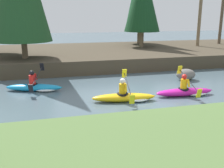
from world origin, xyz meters
TOP-DOWN VIEW (x-y plane):
  - ground_plane at (0.00, 0.00)m, footprint 90.00×90.00m
  - riverbank_far at (0.00, 10.05)m, footprint 44.00×10.65m
  - bare_tree_mid_upstream at (9.20, 10.17)m, footprint 3.46×3.42m
  - bare_tree_downstream at (12.28, 11.37)m, footprint 3.78×3.74m
  - kayaker_lead at (2.11, -0.37)m, footprint 2.78×2.07m
  - kayaker_middle at (-0.80, -0.45)m, footprint 2.80×2.07m
  - kayaker_trailing at (-4.55, 2.14)m, footprint 2.77×2.03m
  - boulder_midstream at (3.61, 2.33)m, footprint 1.10×0.86m

SIDE VIEW (x-z plane):
  - ground_plane at x=0.00m, z-range 0.00..0.00m
  - kayaker_lead at x=2.11m, z-range -0.40..0.80m
  - kayaker_middle at x=-0.80m, z-range -0.40..0.80m
  - kayaker_trailing at x=-4.55m, z-range -0.40..0.80m
  - boulder_midstream at x=3.61m, z-range 0.00..0.62m
  - riverbank_far at x=0.00m, z-range 0.00..0.89m
  - bare_tree_mid_upstream at x=9.20m, z-range 0.71..6.98m
  - bare_tree_downstream at x=12.28m, z-range 0.69..7.58m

